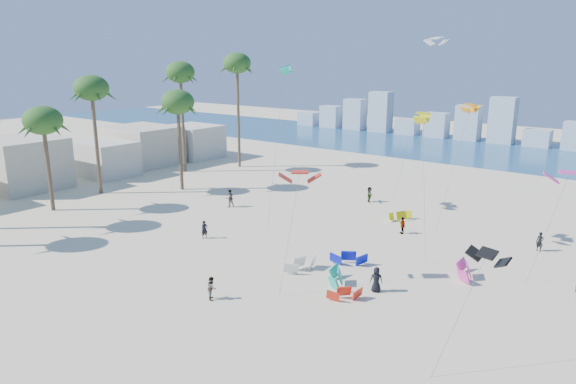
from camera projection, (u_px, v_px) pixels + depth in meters
The scene contains 10 objects.
ground at pixel (99, 302), 33.24m from camera, with size 220.00×220.00×0.00m, color beige.
ocean at pixel (474, 150), 88.35m from camera, with size 220.00×220.00×0.00m, color navy.
kitesurfer_near at pixel (205, 230), 44.79m from camera, with size 0.58×0.38×1.58m, color black.
kitesurfer_mid at pixel (212, 288), 33.50m from camera, with size 0.74×0.58×1.52m, color gray.
kitesurfers_far at pixel (377, 225), 45.90m from camera, with size 33.98×20.72×1.87m.
grounded_kites at pixel (372, 261), 38.72m from camera, with size 12.44×20.22×0.99m.
flying_kites at pixel (446, 117), 40.15m from camera, with size 38.45×32.91×17.77m.
palm_row at pixel (105, 94), 55.94m from camera, with size 11.19×44.80×15.97m.
beachfront_buildings at pixel (91, 156), 68.46m from camera, with size 11.50×43.00×6.00m.
distant_skyline at pixel (487, 125), 95.94m from camera, with size 85.00×3.00×8.40m.
Camera 1 is at (28.22, -16.59, 15.20)m, focal length 32.26 mm.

